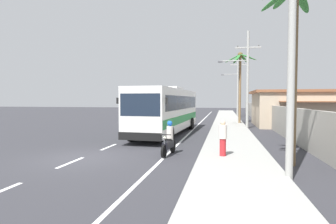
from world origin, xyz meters
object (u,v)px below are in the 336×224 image
(motorcycle_beside_bus, at_px, (169,141))
(utility_pole_nearest, at_px, (292,21))
(palm_second, at_px, (240,72))
(roadside_building, at_px, (312,108))
(coach_bus_foreground, at_px, (167,109))
(utility_pole_mid, at_px, (246,77))
(utility_pole_far, at_px, (237,85))
(palm_nearest, at_px, (294,34))
(pedestrian_near_kerb, at_px, (223,137))

(motorcycle_beside_bus, bearing_deg, utility_pole_nearest, -34.39)
(palm_second, xyz_separation_m, roadside_building, (6.84, -1.51, -3.92))
(utility_pole_nearest, bearing_deg, coach_bus_foreground, 119.99)
(coach_bus_foreground, height_order, motorcycle_beside_bus, coach_bus_foreground)
(motorcycle_beside_bus, height_order, utility_pole_mid, utility_pole_mid)
(utility_pole_mid, height_order, roadside_building, utility_pole_mid)
(utility_pole_far, xyz_separation_m, roadside_building, (6.60, -13.33, -3.07))
(utility_pole_mid, xyz_separation_m, palm_nearest, (0.66, -14.31, 0.48))
(motorcycle_beside_bus, distance_m, palm_nearest, 7.03)
(palm_nearest, distance_m, palm_second, 18.94)
(utility_pole_mid, height_order, palm_second, utility_pole_mid)
(motorcycle_beside_bus, bearing_deg, coach_bus_foreground, 102.32)
(motorcycle_beside_bus, distance_m, palm_second, 19.01)
(coach_bus_foreground, distance_m, utility_pole_mid, 8.72)
(utility_pole_mid, bearing_deg, pedestrian_near_kerb, -98.55)
(pedestrian_near_kerb, height_order, roadside_building, roadside_building)
(palm_second, bearing_deg, utility_pole_far, 88.85)
(utility_pole_nearest, xyz_separation_m, roadside_building, (6.44, 19.51, -3.36))
(pedestrian_near_kerb, bearing_deg, utility_pole_mid, 65.50)
(palm_second, bearing_deg, motorcycle_beside_bus, -103.50)
(utility_pole_mid, bearing_deg, roadside_building, 25.29)
(pedestrian_near_kerb, distance_m, palm_nearest, 5.09)
(palm_nearest, bearing_deg, utility_pole_mid, 92.65)
(pedestrian_near_kerb, relative_size, utility_pole_mid, 0.18)
(utility_pole_nearest, bearing_deg, palm_second, 91.09)
(coach_bus_foreground, height_order, utility_pole_far, utility_pole_far)
(coach_bus_foreground, relative_size, palm_nearest, 1.68)
(coach_bus_foreground, bearing_deg, utility_pole_far, 73.98)
(utility_pole_far, bearing_deg, motorcycle_beside_bus, -98.67)
(palm_nearest, bearing_deg, utility_pole_nearest, -104.83)
(pedestrian_near_kerb, distance_m, utility_pole_nearest, 5.48)
(roadside_building, bearing_deg, palm_nearest, -108.67)
(utility_pole_mid, distance_m, palm_nearest, 14.33)
(motorcycle_beside_bus, bearing_deg, roadside_building, 55.72)
(coach_bus_foreground, xyz_separation_m, palm_nearest, (6.96, -8.99, 3.30))
(utility_pole_mid, relative_size, palm_second, 1.14)
(utility_pole_far, xyz_separation_m, palm_nearest, (0.72, -30.73, 0.36))
(coach_bus_foreground, xyz_separation_m, utility_pole_far, (6.24, 21.74, 2.93))
(pedestrian_near_kerb, height_order, palm_nearest, palm_nearest)
(utility_pole_mid, bearing_deg, coach_bus_foreground, -139.82)
(pedestrian_near_kerb, xyz_separation_m, utility_pole_nearest, (2.15, -2.81, 4.18))
(pedestrian_near_kerb, relative_size, roadside_building, 0.14)
(palm_nearest, bearing_deg, utility_pole_far, 91.34)
(utility_pole_nearest, height_order, utility_pole_mid, utility_pole_nearest)
(roadside_building, bearing_deg, utility_pole_far, 116.35)
(utility_pole_far, distance_m, roadside_building, 15.19)
(utility_pole_nearest, relative_size, utility_pole_far, 1.09)
(utility_pole_mid, distance_m, roadside_building, 7.81)
(pedestrian_near_kerb, bearing_deg, palm_nearest, -30.50)
(palm_nearest, height_order, roadside_building, palm_nearest)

